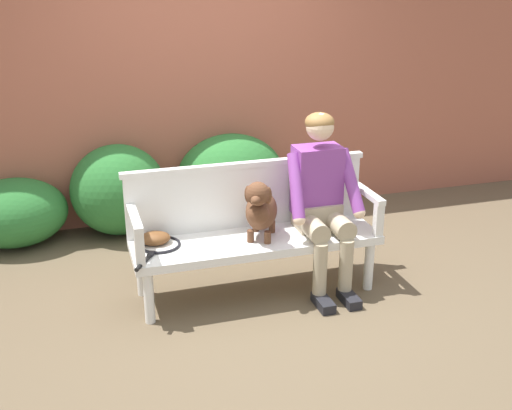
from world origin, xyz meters
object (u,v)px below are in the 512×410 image
Objects in this scene: dog_on_bench at (261,209)px; baseball_glove at (155,238)px; garden_bench at (256,244)px; person_seated at (321,196)px; tennis_racket at (159,246)px.

dog_on_bench is 2.13× the size of baseball_glove.
person_seated is (0.49, -0.02, 0.33)m from garden_bench.
baseball_glove is (-0.74, 0.13, -0.19)m from dog_on_bench.
garden_bench is at bearing -2.54° from tennis_racket.
baseball_glove is at bearing 174.72° from person_seated.
baseball_glove is at bearing 169.67° from dog_on_bench.
garden_bench is at bearing 119.33° from dog_on_bench.
dog_on_bench is 0.83× the size of tennis_racket.
tennis_racket reaches higher than garden_bench.
person_seated reaches higher than garden_bench.
baseball_glove reaches higher than tennis_racket.
garden_bench is 3.82× the size of dog_on_bench.
dog_on_bench reaches higher than baseball_glove.
person_seated is 2.32× the size of tennis_racket.
garden_bench is 3.18× the size of tennis_racket.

